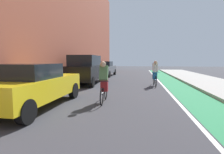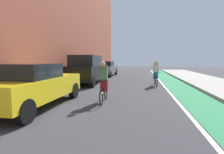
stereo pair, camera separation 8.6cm
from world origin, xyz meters
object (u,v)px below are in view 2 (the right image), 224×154
Objects in this scene: parked_suv_black at (87,69)px; cyclist_trailing at (104,82)px; parked_sedan_gray at (105,68)px; cyclist_far at (156,73)px; parked_sedan_yellow_cab at (31,85)px.

parked_suv_black is 2.81× the size of cyclist_trailing.
cyclist_far is at bearing -53.71° from parked_sedan_gray.
parked_sedan_gray is at bearing 90.00° from parked_sedan_yellow_cab.
parked_sedan_yellow_cab and parked_sedan_gray have the same top height.
parked_sedan_yellow_cab is at bearing -90.02° from parked_suv_black.
parked_sedan_gray is at bearing 90.03° from parked_suv_black.
parked_suv_black is 5.80m from cyclist_trailing.
parked_sedan_yellow_cab is at bearing -90.00° from parked_sedan_gray.
parked_sedan_gray is 11.65m from cyclist_trailing.
parked_sedan_yellow_cab is at bearing -154.95° from cyclist_trailing.
cyclist_far is at bearing 64.62° from cyclist_trailing.
cyclist_far reaches higher than parked_sedan_gray.
parked_sedan_yellow_cab is 12.51m from parked_sedan_gray.
parked_suv_black is at bearing 176.09° from cyclist_far.
parked_sedan_gray is at bearing 101.72° from cyclist_trailing.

